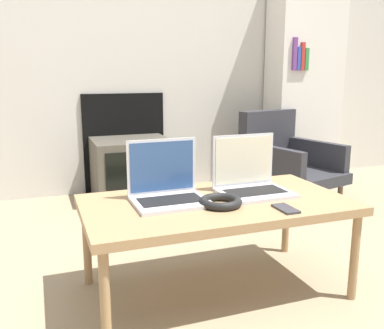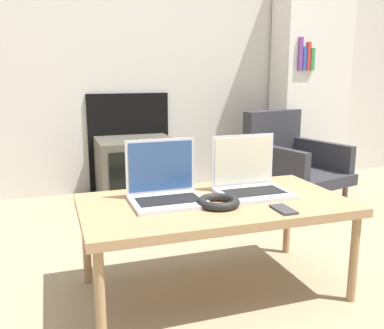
% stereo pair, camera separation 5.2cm
% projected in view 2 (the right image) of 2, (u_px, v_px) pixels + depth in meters
% --- Properties ---
extents(wall_back, '(7.00, 0.08, 2.60)m').
position_uv_depth(wall_back, '(130.00, 26.00, 3.27)').
color(wall_back, beige).
rests_on(wall_back, ground_plane).
extents(table, '(1.11, 0.60, 0.41)m').
position_uv_depth(table, '(215.00, 208.00, 1.80)').
color(table, '#9E7A51').
rests_on(table, ground_plane).
extents(laptop_left, '(0.31, 0.25, 0.25)m').
position_uv_depth(laptop_left, '(166.00, 188.00, 1.78)').
color(laptop_left, silver).
rests_on(laptop_left, table).
extents(laptop_right, '(0.31, 0.25, 0.25)m').
position_uv_depth(laptop_right, '(250.00, 180.00, 1.90)').
color(laptop_right, silver).
rests_on(laptop_right, table).
extents(headphones, '(0.17, 0.17, 0.03)m').
position_uv_depth(headphones, '(218.00, 202.00, 1.72)').
color(headphones, black).
rests_on(headphones, table).
extents(phone, '(0.06, 0.12, 0.01)m').
position_uv_depth(phone, '(283.00, 209.00, 1.66)').
color(phone, '#333338').
rests_on(phone, table).
extents(tv, '(0.56, 0.49, 0.45)m').
position_uv_depth(tv, '(136.00, 169.00, 3.21)').
color(tv, '#4C473D').
rests_on(tv, ground_plane).
extents(armchair, '(0.68, 0.78, 0.64)m').
position_uv_depth(armchair, '(289.00, 158.00, 3.28)').
color(armchair, '#2D2D33').
rests_on(armchair, ground_plane).
extents(bookshelf, '(0.61, 0.32, 1.73)m').
position_uv_depth(bookshelf, '(310.00, 81.00, 3.64)').
color(bookshelf, silver).
rests_on(bookshelf, ground_plane).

